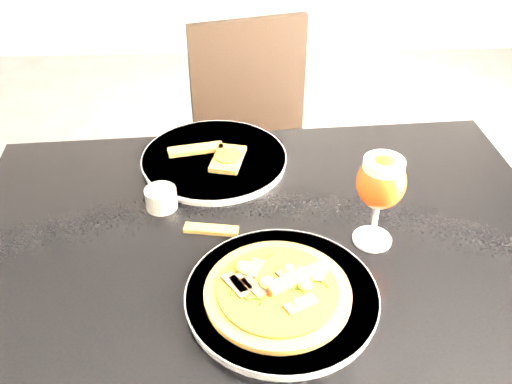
{
  "coord_description": "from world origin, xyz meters",
  "views": [
    {
      "loc": [
        0.19,
        -0.51,
        1.5
      ],
      "look_at": [
        0.23,
        0.38,
        0.83
      ],
      "focal_mm": 40.0,
      "sensor_mm": 36.0,
      "label": 1
    }
  ],
  "objects_px": {
    "chair_far": "(259,147)",
    "beer_glass": "(381,183)",
    "dining_table": "(265,267)",
    "pizza": "(278,291)"
  },
  "relations": [
    {
      "from": "chair_far",
      "to": "beer_glass",
      "type": "relative_size",
      "value": 4.51
    },
    {
      "from": "dining_table",
      "to": "chair_far",
      "type": "distance_m",
      "value": 0.76
    },
    {
      "from": "dining_table",
      "to": "beer_glass",
      "type": "height_order",
      "value": "beer_glass"
    },
    {
      "from": "chair_far",
      "to": "beer_glass",
      "type": "bearing_deg",
      "value": -90.07
    },
    {
      "from": "chair_far",
      "to": "pizza",
      "type": "bearing_deg",
      "value": -104.42
    },
    {
      "from": "dining_table",
      "to": "chair_far",
      "type": "relative_size",
      "value": 1.42
    },
    {
      "from": "pizza",
      "to": "dining_table",
      "type": "bearing_deg",
      "value": 94.26
    },
    {
      "from": "chair_far",
      "to": "beer_glass",
      "type": "xyz_separation_m",
      "value": [
        0.19,
        -0.77,
        0.41
      ]
    },
    {
      "from": "chair_far",
      "to": "dining_table",
      "type": "bearing_deg",
      "value": -105.55
    },
    {
      "from": "beer_glass",
      "to": "dining_table",
      "type": "bearing_deg",
      "value": 173.14
    }
  ]
}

